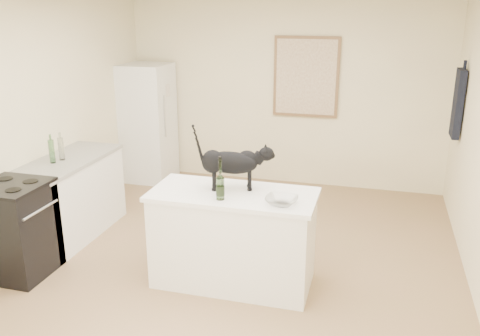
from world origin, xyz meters
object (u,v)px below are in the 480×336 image
object	(u,v)px
fridge	(147,123)
wine_bottle	(220,181)
glass_bowl	(282,201)
black_cat	(231,165)
stove	(16,231)

from	to	relation	value
fridge	wine_bottle	bearing A→B (deg)	-54.01
fridge	glass_bowl	xyz separation A→B (m)	(2.52, -2.72, 0.08)
black_cat	wine_bottle	distance (m)	0.28
black_cat	fridge	bearing A→B (deg)	112.78
stove	black_cat	bearing A→B (deg)	13.61
glass_bowl	wine_bottle	bearing A→B (deg)	-177.72
fridge	wine_bottle	xyz separation A→B (m)	(1.99, -2.74, 0.22)
fridge	glass_bowl	size ratio (longest dim) A/B	6.23
stove	fridge	size ratio (longest dim) A/B	0.53
stove	wine_bottle	distance (m)	2.09
fridge	black_cat	world-z (taller)	fridge
fridge	stove	bearing A→B (deg)	-90.00
stove	fridge	world-z (taller)	fridge
stove	glass_bowl	size ratio (longest dim) A/B	3.30
wine_bottle	glass_bowl	size ratio (longest dim) A/B	1.25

